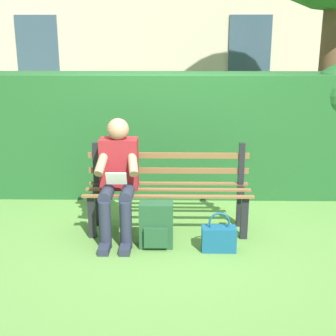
# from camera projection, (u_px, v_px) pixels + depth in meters

# --- Properties ---
(ground) EXTENTS (60.00, 60.00, 0.00)m
(ground) POSITION_uv_depth(u_px,v_px,m) (168.00, 231.00, 4.82)
(ground) COLOR #517F38
(park_bench) EXTENTS (1.70, 0.48, 0.91)m
(park_bench) POSITION_uv_depth(u_px,v_px,m) (168.00, 189.00, 4.76)
(park_bench) COLOR black
(park_bench) RESTS_ON ground
(person_seated) EXTENTS (0.44, 0.73, 1.20)m
(person_seated) POSITION_uv_depth(u_px,v_px,m) (118.00, 175.00, 4.55)
(person_seated) COLOR maroon
(person_seated) RESTS_ON ground
(hedge_backdrop) EXTENTS (5.91, 0.88, 1.66)m
(hedge_backdrop) POSITION_uv_depth(u_px,v_px,m) (198.00, 131.00, 5.88)
(hedge_backdrop) COLOR #1E5123
(hedge_backdrop) RESTS_ON ground
(backpack) EXTENTS (0.32, 0.25, 0.45)m
(backpack) POSITION_uv_depth(u_px,v_px,m) (156.00, 225.00, 4.42)
(backpack) COLOR #1E4728
(backpack) RESTS_ON ground
(handbag) EXTENTS (0.33, 0.15, 0.39)m
(handbag) POSITION_uv_depth(u_px,v_px,m) (219.00, 238.00, 4.35)
(handbag) COLOR navy
(handbag) RESTS_ON ground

